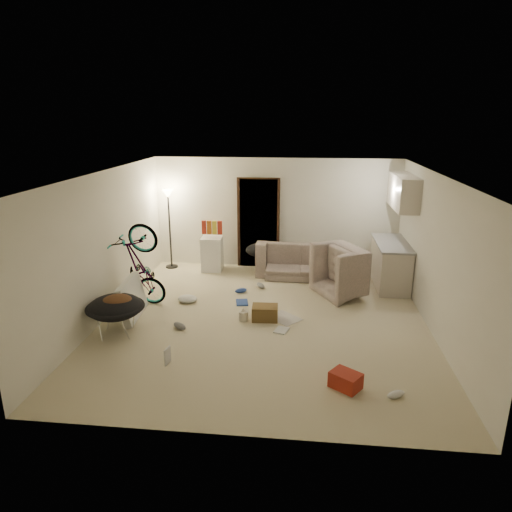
# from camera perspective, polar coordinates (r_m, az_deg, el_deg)

# --- Properties ---
(floor) EXTENTS (5.50, 6.00, 0.02)m
(floor) POSITION_cam_1_polar(r_m,az_deg,el_deg) (7.96, 1.00, -8.08)
(floor) COLOR beige
(floor) RESTS_ON ground
(ceiling) EXTENTS (5.50, 6.00, 0.02)m
(ceiling) POSITION_cam_1_polar(r_m,az_deg,el_deg) (7.25, 1.11, 10.25)
(ceiling) COLOR white
(ceiling) RESTS_ON wall_back
(wall_back) EXTENTS (5.50, 0.02, 2.50)m
(wall_back) POSITION_cam_1_polar(r_m,az_deg,el_deg) (10.42, 2.54, 5.32)
(wall_back) COLOR white
(wall_back) RESTS_ON floor
(wall_front) EXTENTS (5.50, 0.02, 2.50)m
(wall_front) POSITION_cam_1_polar(r_m,az_deg,el_deg) (4.72, -2.27, -9.67)
(wall_front) COLOR white
(wall_front) RESTS_ON floor
(wall_left) EXTENTS (0.02, 6.00, 2.50)m
(wall_left) POSITION_cam_1_polar(r_m,az_deg,el_deg) (8.21, -18.50, 1.21)
(wall_left) COLOR white
(wall_left) RESTS_ON floor
(wall_right) EXTENTS (0.02, 6.00, 2.50)m
(wall_right) POSITION_cam_1_polar(r_m,az_deg,el_deg) (7.78, 21.75, -0.00)
(wall_right) COLOR white
(wall_right) RESTS_ON floor
(doorway) EXTENTS (0.85, 0.10, 2.04)m
(doorway) POSITION_cam_1_polar(r_m,az_deg,el_deg) (10.46, 0.32, 4.09)
(doorway) COLOR black
(doorway) RESTS_ON floor
(door_trim) EXTENTS (0.97, 0.04, 2.10)m
(door_trim) POSITION_cam_1_polar(r_m,az_deg,el_deg) (10.43, 0.30, 4.05)
(door_trim) COLOR #351F12
(door_trim) RESTS_ON floor
(floor_lamp) EXTENTS (0.28, 0.28, 1.81)m
(floor_lamp) POSITION_cam_1_polar(r_m,az_deg,el_deg) (10.49, -10.85, 5.42)
(floor_lamp) COLOR black
(floor_lamp) RESTS_ON floor
(kitchen_counter) EXTENTS (0.60, 1.50, 0.88)m
(kitchen_counter) POSITION_cam_1_polar(r_m,az_deg,el_deg) (9.80, 16.41, -1.05)
(kitchen_counter) COLOR beige
(kitchen_counter) RESTS_ON floor
(counter_top) EXTENTS (0.64, 1.54, 0.04)m
(counter_top) POSITION_cam_1_polar(r_m,az_deg,el_deg) (9.67, 16.64, 1.54)
(counter_top) COLOR gray
(counter_top) RESTS_ON kitchen_counter
(kitchen_uppers) EXTENTS (0.38, 1.40, 0.65)m
(kitchen_uppers) POSITION_cam_1_polar(r_m,az_deg,el_deg) (9.48, 17.96, 7.63)
(kitchen_uppers) COLOR beige
(kitchen_uppers) RESTS_ON wall_right
(sofa) EXTENTS (1.97, 0.81, 0.57)m
(sofa) POSITION_cam_1_polar(r_m,az_deg,el_deg) (10.11, 5.69, -0.79)
(sofa) COLOR #3E463E
(sofa) RESTS_ON floor
(armchair) EXTENTS (1.38, 1.43, 0.72)m
(armchair) POSITION_cam_1_polar(r_m,az_deg,el_deg) (9.24, 12.20, -2.35)
(armchair) COLOR #3E463E
(armchair) RESTS_ON floor
(bicycle) EXTENTS (1.69, 0.89, 0.94)m
(bicycle) POSITION_cam_1_polar(r_m,az_deg,el_deg) (8.64, -14.12, -3.38)
(bicycle) COLOR black
(bicycle) RESTS_ON floor
(book_asset) EXTENTS (0.28, 0.23, 0.02)m
(book_asset) POSITION_cam_1_polar(r_m,az_deg,el_deg) (6.71, -11.30, -13.35)
(book_asset) COLOR #A42818
(book_asset) RESTS_ON floor
(mini_fridge) EXTENTS (0.47, 0.47, 0.77)m
(mini_fridge) POSITION_cam_1_polar(r_m,az_deg,el_deg) (10.37, -5.49, 0.28)
(mini_fridge) COLOR white
(mini_fridge) RESTS_ON floor
(snack_box_0) EXTENTS (0.11, 0.09, 0.30)m
(snack_box_0) POSITION_cam_1_polar(r_m,az_deg,el_deg) (10.25, -6.52, 3.59)
(snack_box_0) COLOR #A42818
(snack_box_0) RESTS_ON mini_fridge
(snack_box_1) EXTENTS (0.11, 0.08, 0.30)m
(snack_box_1) POSITION_cam_1_polar(r_m,az_deg,el_deg) (10.23, -5.87, 3.58)
(snack_box_1) COLOR #BE5C17
(snack_box_1) RESTS_ON mini_fridge
(snack_box_2) EXTENTS (0.11, 0.08, 0.30)m
(snack_box_2) POSITION_cam_1_polar(r_m,az_deg,el_deg) (10.20, -5.20, 3.57)
(snack_box_2) COLOR gold
(snack_box_2) RESTS_ON mini_fridge
(snack_box_3) EXTENTS (0.11, 0.08, 0.30)m
(snack_box_3) POSITION_cam_1_polar(r_m,az_deg,el_deg) (10.18, -4.54, 3.55)
(snack_box_3) COLOR #A42818
(snack_box_3) RESTS_ON mini_fridge
(saucer_chair) EXTENTS (0.92, 0.92, 0.65)m
(saucer_chair) POSITION_cam_1_polar(r_m,az_deg,el_deg) (7.64, -17.12, -6.72)
(saucer_chair) COLOR silver
(saucer_chair) RESTS_ON floor
(hoodie) EXTENTS (0.60, 0.57, 0.22)m
(hoodie) POSITION_cam_1_polar(r_m,az_deg,el_deg) (7.52, -16.98, -5.46)
(hoodie) COLOR #502F1B
(hoodie) RESTS_ON saucer_chair
(sofa_drape) EXTENTS (0.63, 0.55, 0.28)m
(sofa_drape) POSITION_cam_1_polar(r_m,az_deg,el_deg) (10.08, 0.32, 0.76)
(sofa_drape) COLOR black
(sofa_drape) RESTS_ON sofa
(tv_box) EXTENTS (0.33, 1.03, 0.68)m
(tv_box) POSITION_cam_1_polar(r_m,az_deg,el_deg) (8.24, -15.24, -5.16)
(tv_box) COLOR silver
(tv_box) RESTS_ON floor
(drink_case_a) EXTENTS (0.45, 0.34, 0.25)m
(drink_case_a) POSITION_cam_1_polar(r_m,az_deg,el_deg) (7.92, 1.13, -7.11)
(drink_case_a) COLOR brown
(drink_case_a) RESTS_ON floor
(drink_case_b) EXTENTS (0.46, 0.44, 0.22)m
(drink_case_b) POSITION_cam_1_polar(r_m,az_deg,el_deg) (6.21, 11.14, -15.00)
(drink_case_b) COLOR #A42818
(drink_case_b) RESTS_ON floor
(juicer) EXTENTS (0.16, 0.16, 0.23)m
(juicer) POSITION_cam_1_polar(r_m,az_deg,el_deg) (7.91, -1.58, -7.39)
(juicer) COLOR beige
(juicer) RESTS_ON floor
(newspaper) EXTENTS (0.68, 0.67, 0.01)m
(newspaper) POSITION_cam_1_polar(r_m,az_deg,el_deg) (8.04, 3.53, -7.74)
(newspaper) COLOR beige
(newspaper) RESTS_ON floor
(book_blue) EXTENTS (0.27, 0.33, 0.03)m
(book_blue) POSITION_cam_1_polar(r_m,az_deg,el_deg) (8.63, -1.77, -5.82)
(book_blue) COLOR #2A479B
(book_blue) RESTS_ON floor
(book_white) EXTENTS (0.27, 0.31, 0.02)m
(book_white) POSITION_cam_1_polar(r_m,az_deg,el_deg) (7.58, 3.21, -9.25)
(book_white) COLOR silver
(book_white) RESTS_ON floor
(shoe_0) EXTENTS (0.27, 0.21, 0.09)m
(shoe_0) POSITION_cam_1_polar(r_m,az_deg,el_deg) (9.11, -1.90, -4.34)
(shoe_0) COLOR #2A479B
(shoe_0) RESTS_ON floor
(shoe_1) EXTENTS (0.24, 0.27, 0.10)m
(shoe_1) POSITION_cam_1_polar(r_m,az_deg,el_deg) (9.37, 0.57, -3.70)
(shoe_1) COLOR slate
(shoe_1) RESTS_ON floor
(shoe_3) EXTENTS (0.30, 0.26, 0.11)m
(shoe_3) POSITION_cam_1_polar(r_m,az_deg,el_deg) (7.73, -9.53, -8.62)
(shoe_3) COLOR slate
(shoe_3) RESTS_ON floor
(shoe_4) EXTENTS (0.27, 0.21, 0.09)m
(shoe_4) POSITION_cam_1_polar(r_m,az_deg,el_deg) (6.20, 17.08, -16.19)
(shoe_4) COLOR white
(shoe_4) RESTS_ON floor
(clothes_lump_b) EXTENTS (0.58, 0.57, 0.13)m
(clothes_lump_b) POSITION_cam_1_polar(r_m,az_deg,el_deg) (10.28, 8.10, -1.85)
(clothes_lump_b) COLOR black
(clothes_lump_b) RESTS_ON floor
(clothes_lump_c) EXTENTS (0.46, 0.43, 0.12)m
(clothes_lump_c) POSITION_cam_1_polar(r_m,az_deg,el_deg) (8.77, -8.55, -5.31)
(clothes_lump_c) COLOR silver
(clothes_lump_c) RESTS_ON floor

